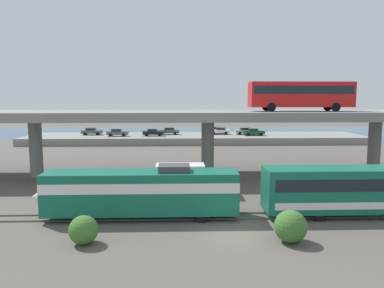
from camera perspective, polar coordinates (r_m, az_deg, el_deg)
ground_plane at (r=26.53m, az=5.77°, el=-13.60°), size 260.00×260.00×0.00m
rail_strip_near at (r=29.58m, az=4.90°, el=-11.26°), size 110.00×0.12×0.12m
rail_strip_far at (r=30.95m, az=4.57°, el=-10.43°), size 110.00×0.12×0.12m
train_locomotive at (r=29.70m, az=-9.10°, el=-6.97°), size 15.88×3.04×4.18m
highway_overpass at (r=44.79m, az=2.43°, el=4.05°), size 96.00×11.18×7.77m
transit_bus_on_overpass at (r=45.91m, az=16.22°, el=7.37°), size 12.00×2.68×3.40m
service_truck_west at (r=35.97m, az=-0.39°, el=-5.32°), size 6.80×2.46×3.04m
pier_parking_lot at (r=80.14m, az=0.47°, el=0.86°), size 70.74×13.82×1.45m
parked_car_0 at (r=81.65m, az=4.23°, el=2.02°), size 4.34×1.93×1.50m
parked_car_1 at (r=78.42m, az=-5.93°, el=1.79°), size 4.31×1.85×1.50m
parked_car_2 at (r=79.14m, az=-11.29°, el=1.74°), size 4.39×1.85×1.50m
parked_car_3 at (r=80.00m, az=9.38°, el=1.84°), size 4.27×1.87×1.50m
parked_car_4 at (r=83.00m, az=-14.98°, el=1.88°), size 4.33×1.99×1.50m
parked_car_5 at (r=83.73m, az=3.46°, el=2.15°), size 4.27×1.97×1.50m
parked_car_6 at (r=81.21m, az=-3.58°, el=1.99°), size 4.68×1.89×1.50m
parked_car_7 at (r=82.08m, az=8.15°, el=1.99°), size 4.64×1.92×1.50m
harbor_water at (r=103.08m, az=-0.08°, el=1.84°), size 140.00×36.00×0.01m
shrub_left at (r=25.56m, az=-16.16°, el=-12.43°), size 1.87×1.87×1.87m
shrub_right at (r=25.66m, az=14.74°, el=-12.01°), size 2.13×2.13×2.13m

